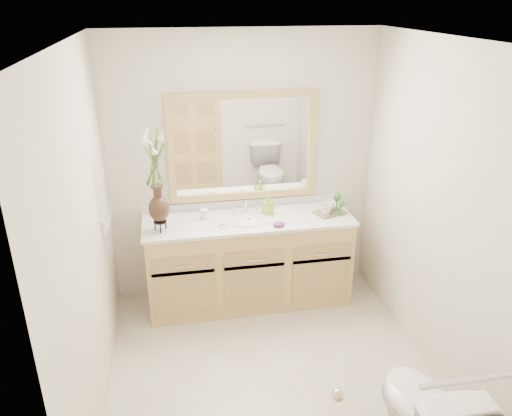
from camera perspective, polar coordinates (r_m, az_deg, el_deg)
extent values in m
plane|color=beige|center=(3.98, 1.81, -18.32)|extent=(2.60, 2.60, 0.00)
cube|color=white|center=(2.99, 2.42, 18.59)|extent=(2.40, 2.60, 0.02)
cube|color=silver|center=(4.49, -1.49, 4.54)|extent=(2.40, 0.02, 2.40)
cube|color=silver|center=(2.26, 9.49, -16.86)|extent=(2.40, 0.02, 2.40)
cube|color=silver|center=(3.29, -18.86, -4.11)|extent=(0.02, 2.60, 2.40)
cube|color=silver|center=(3.74, 20.34, -0.97)|extent=(0.02, 2.60, 2.40)
cube|color=#DBB66A|center=(4.56, -0.82, -6.16)|extent=(1.80, 0.55, 0.80)
cube|color=silver|center=(4.38, -0.85, -1.43)|extent=(1.84, 0.57, 0.03)
ellipsoid|color=white|center=(4.37, -0.80, -2.01)|extent=(0.38, 0.30, 0.12)
cylinder|color=silver|center=(4.49, -1.20, 0.22)|extent=(0.02, 0.02, 0.11)
cylinder|color=silver|center=(4.48, -2.46, -0.04)|extent=(0.02, 0.02, 0.08)
cylinder|color=silver|center=(4.51, 0.05, 0.14)|extent=(0.02, 0.02, 0.08)
cube|color=white|center=(4.42, -1.48, 6.98)|extent=(1.20, 0.01, 0.85)
cube|color=#DBB66A|center=(4.30, -1.53, 12.78)|extent=(1.32, 0.04, 0.06)
cube|color=#DBB66A|center=(4.56, -1.41, 1.46)|extent=(1.32, 0.04, 0.06)
cube|color=#DBB66A|center=(4.36, -9.72, 6.44)|extent=(0.06, 0.04, 0.85)
cube|color=#DBB66A|center=(4.55, 6.46, 7.32)|extent=(0.06, 0.04, 0.85)
cube|color=white|center=(4.06, -16.97, -1.97)|extent=(0.02, 0.12, 0.12)
cube|color=#DBB66A|center=(2.34, 1.54, -21.45)|extent=(0.80, 0.03, 2.00)
cylinder|color=silver|center=(2.72, 23.59, -17.54)|extent=(0.55, 0.03, 0.03)
imported|color=white|center=(3.31, 18.48, -21.64)|extent=(0.42, 0.75, 0.74)
cylinder|color=black|center=(4.20, -10.91, -1.53)|extent=(0.11, 0.11, 0.01)
ellipsoid|color=black|center=(4.15, -11.03, -0.08)|extent=(0.17, 0.17, 0.22)
cylinder|color=black|center=(4.10, -11.18, 1.73)|extent=(0.07, 0.07, 0.10)
cylinder|color=#4C7A33|center=(4.02, -11.47, 5.19)|extent=(0.06, 0.06, 0.40)
cylinder|color=silver|center=(4.38, -5.94, -0.69)|extent=(0.07, 0.07, 0.09)
cylinder|color=silver|center=(4.23, -3.79, -2.05)|extent=(0.10, 0.10, 0.01)
cube|color=beige|center=(4.23, -3.80, -1.85)|extent=(0.07, 0.05, 0.02)
imported|color=#85CA2F|center=(4.44, 1.37, 0.26)|extent=(0.09, 0.09, 0.16)
ellipsoid|color=#5F2775|center=(4.23, 2.64, -1.84)|extent=(0.13, 0.11, 0.04)
cube|color=brown|center=(4.53, 8.44, -0.51)|extent=(0.31, 0.26, 0.01)
imported|color=silver|center=(4.45, 8.02, -0.09)|extent=(0.12, 0.12, 0.10)
imported|color=silver|center=(4.53, 8.27, 0.27)|extent=(0.13, 0.13, 0.10)
cylinder|color=#28782D|center=(4.50, 9.63, -0.60)|extent=(0.05, 0.05, 0.01)
cylinder|color=#28782D|center=(4.49, 9.67, -0.13)|extent=(0.01, 0.01, 0.08)
ellipsoid|color=#28782D|center=(4.47, 9.71, 0.46)|extent=(0.06, 0.06, 0.07)
cylinder|color=#28782D|center=(4.60, 9.16, -0.03)|extent=(0.07, 0.07, 0.01)
cylinder|color=#28782D|center=(4.58, 9.20, 0.53)|extent=(0.01, 0.01, 0.10)
ellipsoid|color=#28782D|center=(4.56, 9.25, 1.25)|extent=(0.07, 0.07, 0.08)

